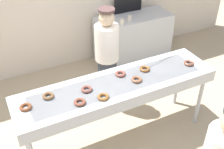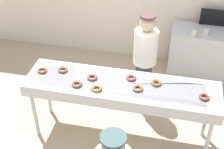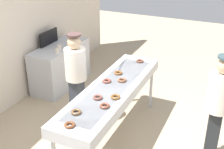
# 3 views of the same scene
# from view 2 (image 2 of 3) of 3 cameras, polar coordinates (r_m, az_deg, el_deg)

# --- Properties ---
(ground_plane) EXTENTS (16.00, 16.00, 0.00)m
(ground_plane) POSITION_cam_2_polar(r_m,az_deg,el_deg) (4.92, 1.49, -10.74)
(ground_plane) COLOR tan
(fryer_conveyor) EXTENTS (2.64, 0.68, 0.99)m
(fryer_conveyor) POSITION_cam_2_polar(r_m,az_deg,el_deg) (4.30, 1.68, -2.64)
(fryer_conveyor) COLOR #B7BABF
(fryer_conveyor) RESTS_ON ground
(chocolate_donut_0) EXTENTS (0.19, 0.19, 0.04)m
(chocolate_donut_0) POSITION_cam_2_polar(r_m,az_deg,el_deg) (4.33, 3.47, -0.60)
(chocolate_donut_0) COLOR brown
(chocolate_donut_0) RESTS_ON fryer_conveyor
(chocolate_donut_1) EXTENTS (0.19, 0.19, 0.04)m
(chocolate_donut_1) POSITION_cam_2_polar(r_m,az_deg,el_deg) (4.34, -3.56, -0.55)
(chocolate_donut_1) COLOR brown
(chocolate_donut_1) RESTS_ON fryer_conveyor
(chocolate_donut_2) EXTENTS (0.19, 0.19, 0.04)m
(chocolate_donut_2) POSITION_cam_2_polar(r_m,az_deg,el_deg) (4.52, -8.85, 0.82)
(chocolate_donut_2) COLOR brown
(chocolate_donut_2) RESTS_ON fryer_conveyor
(chocolate_donut_3) EXTENTS (0.15, 0.15, 0.04)m
(chocolate_donut_3) POSITION_cam_2_polar(r_m,az_deg,el_deg) (4.16, 4.69, -2.52)
(chocolate_donut_3) COLOR brown
(chocolate_donut_3) RESTS_ON fryer_conveyor
(chocolate_donut_4) EXTENTS (0.19, 0.19, 0.04)m
(chocolate_donut_4) POSITION_cam_2_polar(r_m,az_deg,el_deg) (4.56, -12.48, 0.69)
(chocolate_donut_4) COLOR brown
(chocolate_donut_4) RESTS_ON fryer_conveyor
(chocolate_donut_5) EXTENTS (0.19, 0.19, 0.04)m
(chocolate_donut_5) POSITION_cam_2_polar(r_m,az_deg,el_deg) (4.27, 7.99, -1.55)
(chocolate_donut_5) COLOR brown
(chocolate_donut_5) RESTS_ON fryer_conveyor
(chocolate_donut_6) EXTENTS (0.19, 0.19, 0.04)m
(chocolate_donut_6) POSITION_cam_2_polar(r_m,az_deg,el_deg) (4.14, -2.79, -2.59)
(chocolate_donut_6) COLOR brown
(chocolate_donut_6) RESTS_ON fryer_conveyor
(chocolate_donut_7) EXTENTS (0.20, 0.20, 0.04)m
(chocolate_donut_7) POSITION_cam_2_polar(r_m,az_deg,el_deg) (4.23, -6.35, -1.78)
(chocolate_donut_7) COLOR brown
(chocolate_donut_7) RESTS_ON fryer_conveyor
(chocolate_donut_8) EXTENTS (0.17, 0.17, 0.04)m
(chocolate_donut_8) POSITION_cam_2_polar(r_m,az_deg,el_deg) (4.18, 16.30, -3.92)
(chocolate_donut_8) COLOR brown
(chocolate_donut_8) RESTS_ON fryer_conveyor
(worker_baker) EXTENTS (0.36, 0.36, 1.66)m
(worker_baker) POSITION_cam_2_polar(r_m,az_deg,el_deg) (4.86, 5.95, 3.21)
(worker_baker) COLOR #2E333D
(worker_baker) RESTS_ON ground
(prep_counter) EXTENTS (1.51, 0.61, 0.93)m
(prep_counter) POSITION_cam_2_polar(r_m,az_deg,el_deg) (6.06, 17.43, 3.47)
(prep_counter) COLOR #B7BABF
(prep_counter) RESTS_ON ground
(paper_cup_0) EXTENTS (0.08, 0.08, 0.09)m
(paper_cup_0) POSITION_cam_2_polar(r_m,az_deg,el_deg) (5.58, 14.51, 7.18)
(paper_cup_0) COLOR beige
(paper_cup_0) RESTS_ON prep_counter
(paper_cup_1) EXTENTS (0.08, 0.08, 0.09)m
(paper_cup_1) POSITION_cam_2_polar(r_m,az_deg,el_deg) (5.68, 16.65, 7.35)
(paper_cup_1) COLOR beige
(paper_cup_1) RESTS_ON prep_counter
(menu_display) EXTENTS (0.59, 0.04, 0.30)m
(menu_display) POSITION_cam_2_polar(r_m,az_deg,el_deg) (5.99, 18.43, 9.68)
(menu_display) COLOR black
(menu_display) RESTS_ON prep_counter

